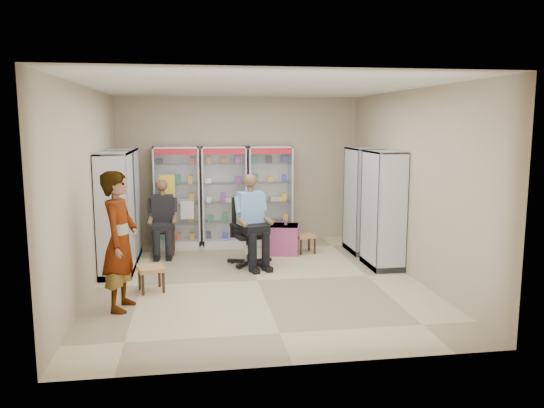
{
  "coord_description": "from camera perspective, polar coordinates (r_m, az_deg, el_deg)",
  "views": [
    {
      "loc": [
        -0.99,
        -8.05,
        2.48
      ],
      "look_at": [
        0.34,
        0.7,
        1.11
      ],
      "focal_mm": 35.0,
      "sensor_mm": 36.0,
      "label": 1
    }
  ],
  "objects": [
    {
      "name": "cabinet_left_near",
      "position": [
        8.96,
        -16.46,
        -1.08
      ],
      "size": [
        0.9,
        0.5,
        2.0
      ],
      "primitive_type": "cube",
      "rotation": [
        0.0,
        0.0,
        -1.57
      ],
      "color": "#A9ABB0",
      "rests_on": "floor"
    },
    {
      "name": "standing_man",
      "position": [
        7.29,
        -16.04,
        -3.85
      ],
      "size": [
        0.57,
        0.75,
        1.86
      ],
      "primitive_type": "imported",
      "rotation": [
        0.0,
        0.0,
        1.37
      ],
      "color": "#939496",
      "rests_on": "floor"
    },
    {
      "name": "cabinet_right_near",
      "position": [
        9.26,
        11.85,
        -0.6
      ],
      "size": [
        0.9,
        0.5,
        2.0
      ],
      "primitive_type": "cube",
      "rotation": [
        0.0,
        0.0,
        1.57
      ],
      "color": "silver",
      "rests_on": "floor"
    },
    {
      "name": "seated_customer",
      "position": [
        10.18,
        -11.65,
        -1.64
      ],
      "size": [
        0.44,
        0.6,
        1.34
      ],
      "primitive_type": null,
      "color": "black",
      "rests_on": "floor"
    },
    {
      "name": "cabinet_back_left",
      "position": [
        10.89,
        -10.18,
        0.83
      ],
      "size": [
        0.9,
        0.5,
        2.0
      ],
      "primitive_type": "cube",
      "color": "#B8BBC0",
      "rests_on": "floor"
    },
    {
      "name": "tea_glass",
      "position": [
        10.1,
        1.5,
        -1.99
      ],
      "size": [
        0.07,
        0.07,
        0.09
      ],
      "primitive_type": "cylinder",
      "color": "#532407",
      "rests_on": "pink_trunk"
    },
    {
      "name": "room_shell",
      "position": [
        8.13,
        -1.63,
        5.18
      ],
      "size": [
        5.02,
        6.02,
        3.01
      ],
      "color": "tan",
      "rests_on": "ground"
    },
    {
      "name": "seated_shopkeeper",
      "position": [
        9.2,
        -2.39,
        -2.04
      ],
      "size": [
        0.66,
        0.8,
        1.5
      ],
      "primitive_type": null,
      "rotation": [
        0.0,
        0.0,
        0.28
      ],
      "color": "#76A7E9",
      "rests_on": "floor"
    },
    {
      "name": "floor",
      "position": [
        8.48,
        -1.57,
        -8.22
      ],
      "size": [
        6.0,
        6.0,
        0.0
      ],
      "primitive_type": "plane",
      "color": "#C6B789",
      "rests_on": "ground"
    },
    {
      "name": "cabinet_back_mid",
      "position": [
        10.9,
        -5.18,
        0.94
      ],
      "size": [
        0.9,
        0.5,
        2.0
      ],
      "primitive_type": "cube",
      "color": "silver",
      "rests_on": "floor"
    },
    {
      "name": "pink_trunk",
      "position": [
        10.12,
        1.2,
        -3.81
      ],
      "size": [
        0.68,
        0.66,
        0.55
      ],
      "primitive_type": "cube",
      "rotation": [
        0.0,
        0.0,
        -0.23
      ],
      "color": "#A1406F",
      "rests_on": "floor"
    },
    {
      "name": "cabinet_right_far",
      "position": [
        10.28,
        9.72,
        0.38
      ],
      "size": [
        0.9,
        0.5,
        2.0
      ],
      "primitive_type": "cube",
      "rotation": [
        0.0,
        0.0,
        1.57
      ],
      "color": "#AEB2B6",
      "rests_on": "floor"
    },
    {
      "name": "wooden_chair",
      "position": [
        10.27,
        -11.6,
        -2.69
      ],
      "size": [
        0.42,
        0.42,
        0.94
      ],
      "primitive_type": "cube",
      "color": "black",
      "rests_on": "floor"
    },
    {
      "name": "woven_stool_a",
      "position": [
        10.2,
        3.57,
        -4.28
      ],
      "size": [
        0.41,
        0.41,
        0.35
      ],
      "primitive_type": "cube",
      "rotation": [
        0.0,
        0.0,
        0.18
      ],
      "color": "#AC7E48",
      "rests_on": "floor"
    },
    {
      "name": "cabinet_left_far",
      "position": [
        10.04,
        -15.62,
        -0.02
      ],
      "size": [
        0.9,
        0.5,
        2.0
      ],
      "primitive_type": "cube",
      "rotation": [
        0.0,
        0.0,
        -1.57
      ],
      "color": "#A6A8AE",
      "rests_on": "floor"
    },
    {
      "name": "woven_stool_b",
      "position": [
        8.11,
        -12.85,
        -7.87
      ],
      "size": [
        0.45,
        0.45,
        0.37
      ],
      "primitive_type": "cube",
      "rotation": [
        0.0,
        0.0,
        0.25
      ],
      "color": "#A97947",
      "rests_on": "floor"
    },
    {
      "name": "cabinet_back_right",
      "position": [
        11.0,
        -0.23,
        1.05
      ],
      "size": [
        0.9,
        0.5,
        2.0
      ],
      "primitive_type": "cube",
      "color": "#BBBDC3",
      "rests_on": "floor"
    },
    {
      "name": "office_chair",
      "position": [
        9.28,
        -2.41,
        -2.96
      ],
      "size": [
        0.8,
        0.8,
        1.18
      ],
      "primitive_type": "cube",
      "rotation": [
        0.0,
        0.0,
        0.28
      ],
      "color": "black",
      "rests_on": "floor"
    }
  ]
}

